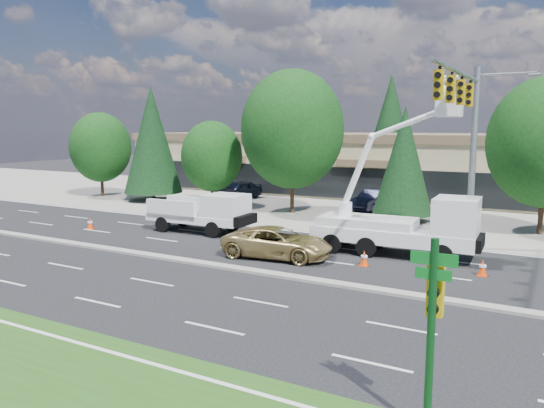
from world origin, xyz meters
The scene contains 24 objects.
ground centered at (0.00, 0.00, 0.00)m, with size 140.00×140.00×0.00m, color black.
concrete_apron centered at (0.00, 20.00, 0.01)m, with size 140.00×22.00×0.01m, color gray.
road_median centered at (0.00, 0.00, 0.06)m, with size 120.00×0.55×0.12m, color gray.
strip_mall centered at (0.00, 29.97, 2.83)m, with size 50.40×15.40×5.50m.
tree_front_a centered at (-22.00, 15.00, 4.33)m, with size 5.33×5.33×7.40m.
tree_front_b centered at (-16.00, 15.00, 5.08)m, with size 4.80×4.80×9.46m.
tree_front_c centered at (-10.00, 15.00, 3.87)m, with size 4.76×4.76×6.61m.
tree_front_d centered at (-3.00, 15.00, 5.94)m, with size 7.31×7.31×10.14m.
tree_front_e centered at (5.00, 15.00, 3.99)m, with size 3.78×3.78×7.45m.
tree_back_a centered at (-18.00, 42.00, 5.56)m, with size 5.26×5.26×10.37m.
tree_back_b centered at (-4.00, 42.00, 6.49)m, with size 6.14×6.14×12.09m.
tree_back_c centered at (10.00, 42.00, 4.74)m, with size 4.48×4.48×8.84m.
signal_mast centered at (10.03, 7.04, 6.06)m, with size 2.76×10.16×9.00m.
street_sign_pole centered at (12.00, -8.40, 2.44)m, with size 0.90×0.44×4.00m.
utility_pickup centered at (-4.15, 6.01, 0.95)m, with size 6.11×2.57×2.31m.
bucket_truck centered at (7.75, 6.05, 1.83)m, with size 7.79×2.80×8.38m.
traffic_cone_a centered at (-10.80, 3.46, 0.34)m, with size 0.40×0.40×0.70m.
traffic_cone_b centered at (-0.79, 3.87, 0.34)m, with size 0.40×0.40×0.70m.
traffic_cone_c centered at (0.00, 3.28, 0.34)m, with size 0.40×0.40×0.70m.
traffic_cone_d centered at (6.53, 3.32, 0.34)m, with size 0.40×0.40×0.70m.
traffic_cone_e centered at (11.36, 4.16, 0.34)m, with size 0.40×0.40×0.70m.
minivan centered at (2.44, 2.80, 0.72)m, with size 2.38×5.16×1.43m, color #A38B4F.
parked_car_west centered at (-10.22, 19.10, 0.79)m, with size 1.88×4.66×1.59m, color black.
parked_car_east centered at (1.74, 18.96, 0.75)m, with size 1.60×4.58×1.51m, color black.
Camera 1 is at (14.09, -18.67, 6.10)m, focal length 35.00 mm.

